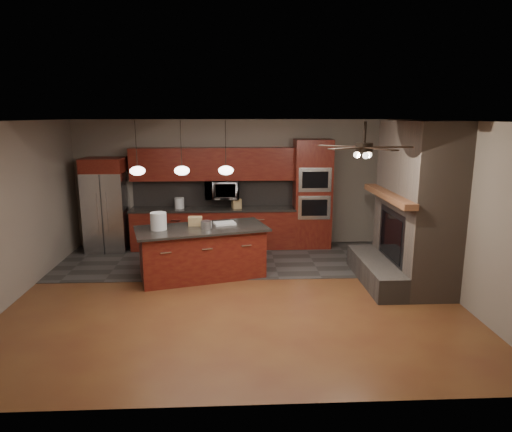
{
  "coord_description": "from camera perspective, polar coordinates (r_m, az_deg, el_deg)",
  "views": [
    {
      "loc": [
        -0.01,
        -7.11,
        2.88
      ],
      "look_at": [
        0.36,
        0.6,
        1.18
      ],
      "focal_mm": 32.0,
      "sensor_mm": 36.0,
      "label": 1
    }
  ],
  "objects": [
    {
      "name": "white_bucket",
      "position": [
        8.15,
        -12.09,
        -0.63
      ],
      "size": [
        0.39,
        0.39,
        0.31
      ],
      "primitive_type": "cylinder",
      "rotation": [
        0.0,
        0.0,
        0.59
      ],
      "color": "silver",
      "rests_on": "kitchen_island"
    },
    {
      "name": "pendant_left",
      "position": [
        8.03,
        -14.59,
        5.51
      ],
      "size": [
        0.26,
        0.26,
        0.92
      ],
      "color": "black",
      "rests_on": "ceiling"
    },
    {
      "name": "ceiling_fan",
      "position": [
        6.58,
        13.37,
        8.44
      ],
      "size": [
        1.27,
        1.33,
        0.41
      ],
      "color": "black",
      "rests_on": "ceiling"
    },
    {
      "name": "left_wall",
      "position": [
        8.06,
        -28.38,
        0.36
      ],
      "size": [
        0.02,
        6.0,
        2.8
      ],
      "primitive_type": "cube",
      "color": "#74695C",
      "rests_on": "ground"
    },
    {
      "name": "ceiling",
      "position": [
        7.11,
        -2.74,
        11.8
      ],
      "size": [
        7.0,
        6.0,
        0.02
      ],
      "primitive_type": "cube",
      "color": "white",
      "rests_on": "back_wall"
    },
    {
      "name": "counter_box",
      "position": [
        9.94,
        -2.45,
        1.56
      ],
      "size": [
        0.22,
        0.2,
        0.21
      ],
      "primitive_type": "cube",
      "rotation": [
        0.0,
        0.0,
        0.32
      ],
      "color": "tan",
      "rests_on": "back_cabinetry"
    },
    {
      "name": "pendant_center",
      "position": [
        7.91,
        -9.25,
        5.65
      ],
      "size": [
        0.26,
        0.26,
        0.92
      ],
      "color": "black",
      "rests_on": "ceiling"
    },
    {
      "name": "paint_can",
      "position": [
        8.13,
        -6.22,
        -1.08
      ],
      "size": [
        0.21,
        0.21,
        0.13
      ],
      "primitive_type": "cylinder",
      "rotation": [
        0.0,
        0.0,
        0.04
      ],
      "color": "silver",
      "rests_on": "kitchen_island"
    },
    {
      "name": "ground",
      "position": [
        7.67,
        -2.52,
        -9.61
      ],
      "size": [
        7.0,
        7.0,
        0.0
      ],
      "primitive_type": "plane",
      "color": "brown",
      "rests_on": "ground"
    },
    {
      "name": "oven_tower",
      "position": [
        10.09,
        7.04,
        2.73
      ],
      "size": [
        0.8,
        0.63,
        2.38
      ],
      "color": "maroon",
      "rests_on": "ground"
    },
    {
      "name": "cardboard_box",
      "position": [
        8.38,
        -7.6,
        -0.62
      ],
      "size": [
        0.26,
        0.19,
        0.16
      ],
      "primitive_type": "cube",
      "rotation": [
        0.0,
        0.0,
        0.04
      ],
      "color": "#9A7D4F",
      "rests_on": "kitchen_island"
    },
    {
      "name": "back_wall",
      "position": [
        10.22,
        -2.68,
        4.11
      ],
      "size": [
        7.0,
        0.02,
        2.8
      ],
      "primitive_type": "cube",
      "color": "#74695C",
      "rests_on": "ground"
    },
    {
      "name": "slate_tile_patch",
      "position": [
        9.36,
        -2.58,
        -5.44
      ],
      "size": [
        7.0,
        2.4,
        0.01
      ],
      "primitive_type": "cube",
      "color": "#393533",
      "rests_on": "ground"
    },
    {
      "name": "refrigerator",
      "position": [
        10.28,
        -18.22,
        1.32
      ],
      "size": [
        0.86,
        0.75,
        2.01
      ],
      "color": "silver",
      "rests_on": "ground"
    },
    {
      "name": "counter_bucket",
      "position": [
        10.05,
        -9.56,
        1.61
      ],
      "size": [
        0.27,
        0.27,
        0.23
      ],
      "primitive_type": "cylinder",
      "rotation": [
        0.0,
        0.0,
        -0.39
      ],
      "color": "silver",
      "rests_on": "back_cabinetry"
    },
    {
      "name": "back_cabinetry",
      "position": [
        10.06,
        -5.36,
        1.02
      ],
      "size": [
        3.59,
        0.64,
        2.2
      ],
      "color": "maroon",
      "rests_on": "ground"
    },
    {
      "name": "kitchen_island",
      "position": [
        8.33,
        -6.74,
        -4.48
      ],
      "size": [
        2.5,
        1.62,
        0.92
      ],
      "rotation": [
        0.0,
        0.0,
        0.27
      ],
      "color": "maroon",
      "rests_on": "ground"
    },
    {
      "name": "microwave",
      "position": [
        9.99,
        -4.25,
        3.32
      ],
      "size": [
        0.73,
        0.41,
        0.5
      ],
      "primitive_type": "imported",
      "color": "silver",
      "rests_on": "back_cabinetry"
    },
    {
      "name": "fireplace_column",
      "position": [
        8.26,
        18.96,
        0.72
      ],
      "size": [
        1.3,
        2.1,
        2.8
      ],
      "color": "#6A594C",
      "rests_on": "ground"
    },
    {
      "name": "pendant_right",
      "position": [
        7.86,
        -3.78,
        5.75
      ],
      "size": [
        0.26,
        0.26,
        0.92
      ],
      "color": "black",
      "rests_on": "ceiling"
    },
    {
      "name": "paint_tray",
      "position": [
        8.41,
        -3.95,
        -0.92
      ],
      "size": [
        0.44,
        0.35,
        0.04
      ],
      "primitive_type": "cube",
      "rotation": [
        0.0,
        0.0,
        0.25
      ],
      "color": "silver",
      "rests_on": "kitchen_island"
    },
    {
      "name": "right_wall",
      "position": [
        8.06,
        23.1,
        0.87
      ],
      "size": [
        0.02,
        6.0,
        2.8
      ],
      "primitive_type": "cube",
      "color": "#74695C",
      "rests_on": "ground"
    }
  ]
}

